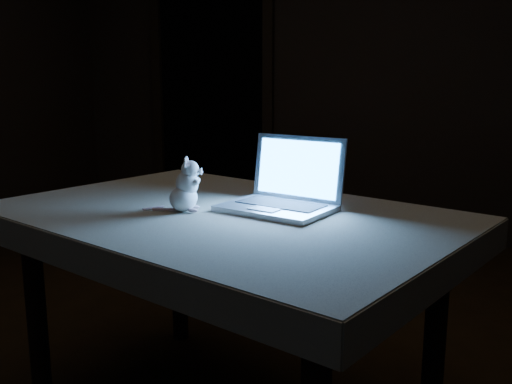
% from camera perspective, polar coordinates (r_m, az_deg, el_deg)
% --- Properties ---
extents(back_wall, '(4.50, 0.04, 2.60)m').
position_cam_1_polar(back_wall, '(4.38, 9.11, 12.58)').
color(back_wall, black).
rests_on(back_wall, ground).
extents(doorway, '(1.06, 0.36, 2.13)m').
position_cam_1_polar(doorway, '(4.72, -4.41, 9.73)').
color(doorway, black).
rests_on(doorway, back_wall).
extents(table, '(1.63, 1.32, 0.76)m').
position_cam_1_polar(table, '(2.01, -3.16, -12.67)').
color(table, black).
rests_on(table, floor).
extents(tablecloth, '(1.65, 1.24, 0.10)m').
position_cam_1_polar(tablecloth, '(1.92, -6.05, -3.17)').
color(tablecloth, beige).
rests_on(tablecloth, table).
extents(laptop, '(0.42, 0.39, 0.24)m').
position_cam_1_polar(laptop, '(1.86, 2.03, 1.67)').
color(laptop, '#A7A7AB').
rests_on(laptop, tablecloth).
extents(plush_mouse, '(0.16, 0.16, 0.18)m').
position_cam_1_polar(plush_mouse, '(1.88, -7.30, 0.75)').
color(plush_mouse, white).
rests_on(plush_mouse, tablecloth).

